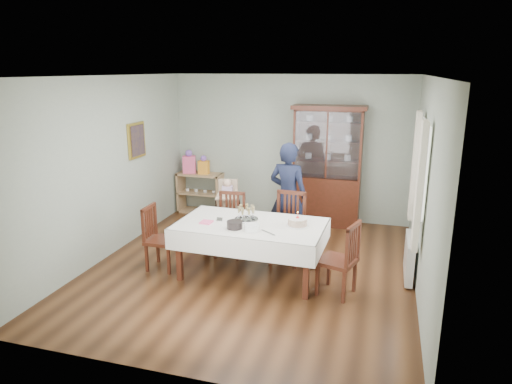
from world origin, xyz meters
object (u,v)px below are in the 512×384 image
at_px(high_chair, 228,214).
at_px(chair_far_right, 287,242).
at_px(chair_end_left, 162,250).
at_px(gift_bag_pink, 189,163).
at_px(chair_far_left, 230,237).
at_px(woman, 288,196).
at_px(gift_bag_orange, 204,166).
at_px(chair_end_right, 338,273).
at_px(champagne_tray, 246,216).
at_px(dining_table, 251,249).
at_px(china_cabinet, 327,165).
at_px(sideboard, 200,193).
at_px(birthday_cake, 297,222).

bearing_deg(high_chair, chair_far_right, -46.12).
relative_size(chair_end_left, high_chair, 0.92).
relative_size(chair_end_left, gift_bag_pink, 2.00).
bearing_deg(chair_far_left, chair_end_left, -140.22).
height_order(woman, gift_bag_orange, woman).
height_order(chair_end_right, gift_bag_orange, gift_bag_orange).
relative_size(chair_end_left, gift_bag_orange, 2.52).
relative_size(chair_far_right, champagne_tray, 3.10).
bearing_deg(dining_table, chair_far_right, 58.08).
bearing_deg(champagne_tray, china_cabinet, 71.29).
bearing_deg(sideboard, chair_far_right, -40.90).
height_order(chair_end_left, birthday_cake, birthday_cake).
relative_size(chair_far_left, birthday_cake, 3.22).
distance_m(china_cabinet, woman, 1.40).
height_order(high_chair, gift_bag_orange, gift_bag_orange).
bearing_deg(birthday_cake, dining_table, -174.04).
bearing_deg(chair_end_right, gift_bag_pink, -113.32).
height_order(sideboard, woman, woman).
height_order(dining_table, sideboard, sideboard).
distance_m(sideboard, chair_far_right, 2.89).
bearing_deg(chair_end_right, gift_bag_orange, -116.15).
height_order(dining_table, gift_bag_orange, gift_bag_orange).
relative_size(chair_end_left, champagne_tray, 2.76).
relative_size(chair_end_right, gift_bag_orange, 2.66).
bearing_deg(high_chair, champagne_tray, -73.09).
bearing_deg(gift_bag_orange, dining_table, -55.46).
distance_m(sideboard, high_chair, 1.46).
bearing_deg(china_cabinet, birthday_cake, -91.54).
xyz_separation_m(dining_table, chair_far_right, (0.38, 0.61, -0.08)).
bearing_deg(birthday_cake, chair_end_right, -26.76).
xyz_separation_m(chair_far_right, chair_end_right, (0.84, -0.84, -0.02)).
bearing_deg(champagne_tray, gift_bag_orange, 124.25).
distance_m(birthday_cake, gift_bag_pink, 3.59).
bearing_deg(chair_end_right, woman, -129.05).
relative_size(dining_table, birthday_cake, 6.81).
relative_size(high_chair, champagne_tray, 3.00).
height_order(chair_end_right, birthday_cake, chair_end_right).
distance_m(chair_end_right, birthday_cake, 0.84).
height_order(woman, high_chair, woman).
distance_m(high_chair, gift_bag_orange, 1.50).
bearing_deg(chair_end_right, chair_far_right, -118.30).
xyz_separation_m(sideboard, champagne_tray, (1.70, -2.38, 0.42)).
relative_size(dining_table, high_chair, 2.03).
xyz_separation_m(chair_far_right, gift_bag_pink, (-2.39, 1.87, 0.70)).
distance_m(chair_far_right, champagne_tray, 0.85).
xyz_separation_m(chair_far_right, champagne_tray, (-0.48, -0.49, 0.51)).
distance_m(chair_far_left, champagne_tray, 0.84).
bearing_deg(high_chair, gift_bag_pink, 124.80).
distance_m(champagne_tray, birthday_cake, 0.74).
bearing_deg(dining_table, chair_end_left, -174.10).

